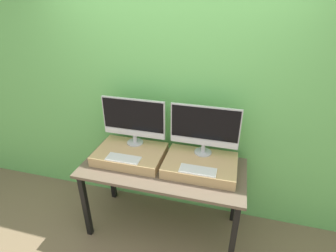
{
  "coord_description": "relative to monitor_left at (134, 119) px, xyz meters",
  "views": [
    {
      "loc": [
        0.58,
        -1.62,
        2.29
      ],
      "look_at": [
        0.0,
        0.55,
        1.14
      ],
      "focal_mm": 28.0,
      "sensor_mm": 36.0,
      "label": 1
    }
  ],
  "objects": [
    {
      "name": "wooden_riser_left",
      "position": [
        0.0,
        -0.14,
        -0.32
      ],
      "size": [
        0.67,
        0.47,
        0.1
      ],
      "color": "tan",
      "rests_on": "workbench"
    },
    {
      "name": "monitor_right",
      "position": [
        0.71,
        0.0,
        0.0
      ],
      "size": [
        0.65,
        0.17,
        0.49
      ],
      "color": "#B2B2B7",
      "rests_on": "wooden_riser_right"
    },
    {
      "name": "workbench",
      "position": [
        0.35,
        -0.19,
        -0.46
      ],
      "size": [
        1.56,
        0.71,
        0.79
      ],
      "color": "brown",
      "rests_on": "ground_plane"
    },
    {
      "name": "monitor_left",
      "position": [
        0.0,
        0.0,
        0.0
      ],
      "size": [
        0.65,
        0.17,
        0.49
      ],
      "color": "#B2B2B7",
      "rests_on": "wooden_riser_left"
    },
    {
      "name": "keyboard_right",
      "position": [
        0.71,
        -0.3,
        -0.27
      ],
      "size": [
        0.32,
        0.13,
        0.01
      ],
      "color": "silver",
      "rests_on": "wooden_riser_right"
    },
    {
      "name": "wooden_riser_right",
      "position": [
        0.71,
        -0.14,
        -0.32
      ],
      "size": [
        0.67,
        0.47,
        0.1
      ],
      "color": "tan",
      "rests_on": "workbench"
    },
    {
      "name": "wall_back",
      "position": [
        0.35,
        0.23,
        0.14
      ],
      "size": [
        8.0,
        0.04,
        2.6
      ],
      "color": "#66B75B",
      "rests_on": "ground_plane"
    },
    {
      "name": "keyboard_left",
      "position": [
        0.0,
        -0.3,
        -0.27
      ],
      "size": [
        0.32,
        0.13,
        0.01
      ],
      "color": "silver",
      "rests_on": "wooden_riser_left"
    }
  ]
}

